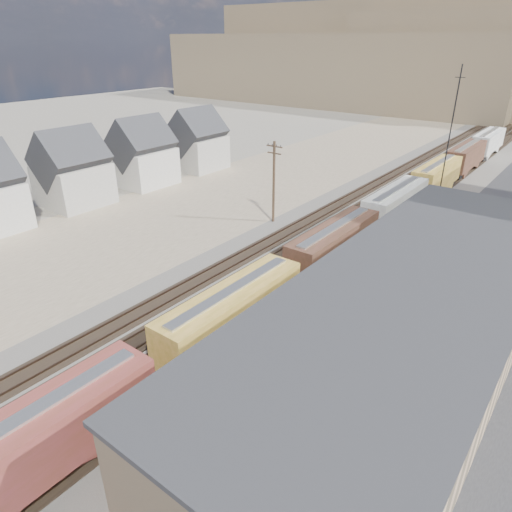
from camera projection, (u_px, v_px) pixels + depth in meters
The scene contains 8 objects.
ballast_bed at pixel (364, 218), 58.13m from camera, with size 18.00×200.00×0.06m, color #4C4742.
dirt_yard at pixel (196, 207), 61.98m from camera, with size 24.00×180.00×0.03m, color #756450.
rail_tracks at pixel (360, 217), 58.40m from camera, with size 11.40×200.00×0.24m.
freight_train at pixel (368, 222), 49.47m from camera, with size 3.00×119.74×4.46m.
warehouse at pixel (411, 322), 30.46m from camera, with size 12.40×40.40×7.25m.
utility_pole_north at pixel (274, 181), 54.80m from camera, with size 2.20×0.32×10.00m.
radio_mast at pixel (449, 139), 58.04m from camera, with size 1.20×0.16×18.00m.
townhouse_row at pixel (29, 183), 57.08m from camera, with size 8.15×68.16×10.47m.
Camera 1 is at (22.31, -1.58, 20.84)m, focal length 32.00 mm.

